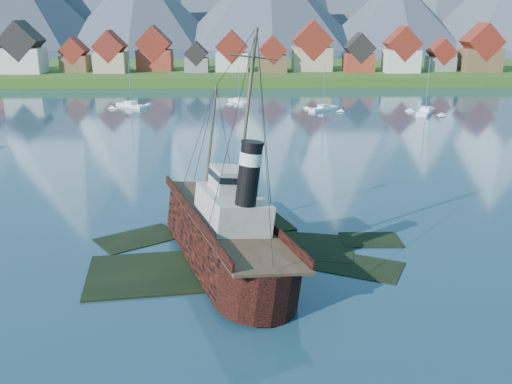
{
  "coord_description": "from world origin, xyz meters",
  "views": [
    {
      "loc": [
        2.04,
        -49.15,
        22.33
      ],
      "look_at": [
        3.24,
        6.0,
        5.0
      ],
      "focal_mm": 40.0,
      "sensor_mm": 36.0,
      "label": 1
    }
  ],
  "objects_px": {
    "sailboat_c": "(131,106)",
    "sailboat_f": "(425,112)",
    "sailboat_d": "(323,109)",
    "sailboat_e": "(239,102)",
    "tugboat_wreck": "(222,228)"
  },
  "relations": [
    {
      "from": "sailboat_c",
      "to": "sailboat_e",
      "type": "height_order",
      "value": "sailboat_c"
    },
    {
      "from": "tugboat_wreck",
      "to": "sailboat_f",
      "type": "distance_m",
      "value": 91.8
    },
    {
      "from": "sailboat_c",
      "to": "sailboat_d",
      "type": "distance_m",
      "value": 47.62
    },
    {
      "from": "sailboat_c",
      "to": "sailboat_d",
      "type": "height_order",
      "value": "sailboat_c"
    },
    {
      "from": "tugboat_wreck",
      "to": "sailboat_e",
      "type": "xyz_separation_m",
      "value": [
        0.9,
        98.4,
        -2.63
      ]
    },
    {
      "from": "sailboat_c",
      "to": "tugboat_wreck",
      "type": "bearing_deg",
      "value": -123.08
    },
    {
      "from": "sailboat_f",
      "to": "sailboat_c",
      "type": "bearing_deg",
      "value": -160.85
    },
    {
      "from": "sailboat_d",
      "to": "sailboat_f",
      "type": "xyz_separation_m",
      "value": [
        23.04,
        -5.5,
        0.04
      ]
    },
    {
      "from": "tugboat_wreck",
      "to": "sailboat_d",
      "type": "height_order",
      "value": "tugboat_wreck"
    },
    {
      "from": "tugboat_wreck",
      "to": "sailboat_f",
      "type": "height_order",
      "value": "tugboat_wreck"
    },
    {
      "from": "sailboat_c",
      "to": "sailboat_e",
      "type": "relative_size",
      "value": 1.22
    },
    {
      "from": "sailboat_c",
      "to": "sailboat_f",
      "type": "height_order",
      "value": "sailboat_f"
    },
    {
      "from": "sailboat_c",
      "to": "sailboat_e",
      "type": "xyz_separation_m",
      "value": [
        26.75,
        6.76,
        -0.06
      ]
    },
    {
      "from": "sailboat_c",
      "to": "sailboat_e",
      "type": "bearing_deg",
      "value": -34.66
    },
    {
      "from": "sailboat_d",
      "to": "sailboat_c",
      "type": "bearing_deg",
      "value": -137.49
    }
  ]
}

